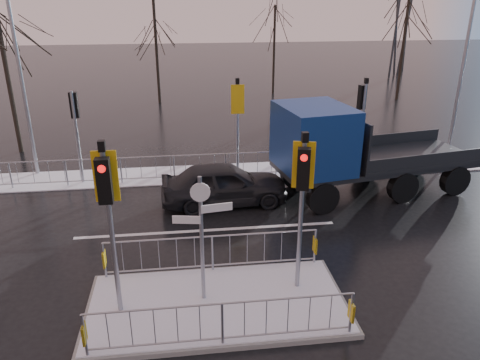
{
  "coord_description": "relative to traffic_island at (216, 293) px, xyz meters",
  "views": [
    {
      "loc": [
        -0.62,
        -9.01,
        6.86
      ],
      "look_at": [
        0.97,
        3.38,
        1.8
      ],
      "focal_mm": 35.0,
      "sensor_mm": 36.0,
      "label": 1
    }
  ],
  "objects": [
    {
      "name": "traffic_island",
      "position": [
        0.0,
        0.0,
        0.0
      ],
      "size": [
        6.0,
        3.04,
        4.15
      ],
      "color": "slate",
      "rests_on": "ground"
    },
    {
      "name": "tree_near_b",
      "position": [
        -7.99,
        12.49,
        4.76
      ],
      "size": [
        4.0,
        4.0,
        7.55
      ],
      "color": "black",
      "rests_on": "ground"
    },
    {
      "name": "tree_far_a",
      "position": [
        -1.99,
        21.99,
        4.43
      ],
      "size": [
        3.75,
        3.75,
        7.08
      ],
      "color": "black",
      "rests_on": "ground"
    },
    {
      "name": "car_far_lane",
      "position": [
        0.74,
        5.69,
        0.34
      ],
      "size": [
        4.4,
        1.97,
        1.47
      ],
      "primitive_type": "imported",
      "rotation": [
        0.0,
        0.0,
        1.63
      ],
      "color": "black",
      "rests_on": "ground"
    },
    {
      "name": "ground",
      "position": [
        0.01,
        -0.01,
        -0.39
      ],
      "size": [
        120.0,
        120.0,
        0.0
      ],
      "primitive_type": "plane",
      "color": "black",
      "rests_on": "ground"
    },
    {
      "name": "tree_far_b",
      "position": [
        6.01,
        23.99,
        3.79
      ],
      "size": [
        3.25,
        3.25,
        6.14
      ],
      "color": "black",
      "rests_on": "ground"
    },
    {
      "name": "tree_far_c",
      "position": [
        14.01,
        20.99,
        4.76
      ],
      "size": [
        4.0,
        4.0,
        7.55
      ],
      "color": "black",
      "rests_on": "ground"
    },
    {
      "name": "lane_markings",
      "position": [
        0.01,
        -0.34,
        -0.39
      ],
      "size": [
        8.0,
        11.38,
        0.01
      ],
      "color": "silver",
      "rests_on": "ground"
    },
    {
      "name": "far_kerb_fixtures",
      "position": [
        0.31,
        8.08,
        0.63
      ],
      "size": [
        18.0,
        0.65,
        3.83
      ],
      "color": "#8F949C",
      "rests_on": "ground"
    },
    {
      "name": "snow_verge",
      "position": [
        0.01,
        8.59,
        -0.37
      ],
      "size": [
        30.0,
        2.0,
        0.04
      ],
      "primitive_type": "cube",
      "color": "white",
      "rests_on": "ground"
    },
    {
      "name": "street_lamp_left",
      "position": [
        -6.42,
        9.49,
        4.1
      ],
      "size": [
        1.25,
        0.18,
        8.2
      ],
      "color": "#8F949C",
      "rests_on": "ground"
    },
    {
      "name": "street_lamp_right",
      "position": [
        10.58,
        8.49,
        4.0
      ],
      "size": [
        1.25,
        0.18,
        8.0
      ],
      "color": "#8F949C",
      "rests_on": "ground"
    },
    {
      "name": "flatbed_truck",
      "position": [
        4.8,
        5.88,
        1.39
      ],
      "size": [
        7.56,
        3.81,
        3.35
      ],
      "color": "black",
      "rests_on": "ground"
    }
  ]
}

